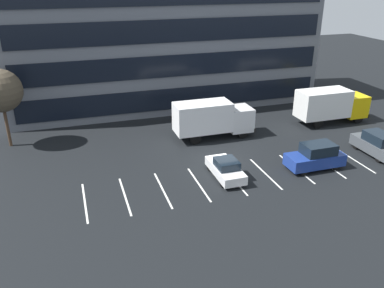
{
  "coord_description": "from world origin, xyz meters",
  "views": [
    {
      "loc": [
        -11.35,
        -27.69,
        14.79
      ],
      "look_at": [
        -1.95,
        1.51,
        1.4
      ],
      "focal_mm": 37.13,
      "sensor_mm": 36.0,
      "label": 1
    }
  ],
  "objects_px": {
    "suv_charcoal": "(377,144)",
    "suv_navy": "(316,157)",
    "box_truck_white": "(212,118)",
    "sedan_white": "(226,169)",
    "box_truck_yellow": "(331,104)",
    "bare_tree": "(0,91)"
  },
  "relations": [
    {
      "from": "box_truck_yellow",
      "to": "bare_tree",
      "type": "relative_size",
      "value": 1.09
    },
    {
      "from": "box_truck_yellow",
      "to": "box_truck_white",
      "type": "bearing_deg",
      "value": -179.85
    },
    {
      "from": "suv_navy",
      "to": "suv_charcoal",
      "type": "xyz_separation_m",
      "value": [
        6.58,
        0.64,
        -0.04
      ]
    },
    {
      "from": "box_truck_white",
      "to": "sedan_white",
      "type": "relative_size",
      "value": 1.77
    },
    {
      "from": "box_truck_white",
      "to": "sedan_white",
      "type": "distance_m",
      "value": 8.21
    },
    {
      "from": "sedan_white",
      "to": "bare_tree",
      "type": "distance_m",
      "value": 20.77
    },
    {
      "from": "suv_navy",
      "to": "suv_charcoal",
      "type": "bearing_deg",
      "value": 5.53
    },
    {
      "from": "box_truck_yellow",
      "to": "suv_navy",
      "type": "xyz_separation_m",
      "value": [
        -7.53,
        -8.71,
        -1.01
      ]
    },
    {
      "from": "suv_charcoal",
      "to": "box_truck_white",
      "type": "bearing_deg",
      "value": 146.82
    },
    {
      "from": "box_truck_yellow",
      "to": "suv_navy",
      "type": "height_order",
      "value": "box_truck_yellow"
    },
    {
      "from": "bare_tree",
      "to": "box_truck_white",
      "type": "bearing_deg",
      "value": -11.79
    },
    {
      "from": "suv_navy",
      "to": "box_truck_yellow",
      "type": "bearing_deg",
      "value": 49.14
    },
    {
      "from": "box_truck_white",
      "to": "suv_navy",
      "type": "relative_size",
      "value": 1.64
    },
    {
      "from": "suv_charcoal",
      "to": "suv_navy",
      "type": "bearing_deg",
      "value": -174.47
    },
    {
      "from": "bare_tree",
      "to": "sedan_white",
      "type": "bearing_deg",
      "value": -35.37
    },
    {
      "from": "suv_navy",
      "to": "suv_charcoal",
      "type": "height_order",
      "value": "suv_navy"
    },
    {
      "from": "box_truck_yellow",
      "to": "suv_charcoal",
      "type": "bearing_deg",
      "value": -96.74
    },
    {
      "from": "suv_charcoal",
      "to": "bare_tree",
      "type": "height_order",
      "value": "bare_tree"
    },
    {
      "from": "box_truck_yellow",
      "to": "suv_navy",
      "type": "distance_m",
      "value": 11.55
    },
    {
      "from": "suv_navy",
      "to": "bare_tree",
      "type": "height_order",
      "value": "bare_tree"
    },
    {
      "from": "sedan_white",
      "to": "suv_charcoal",
      "type": "height_order",
      "value": "suv_charcoal"
    },
    {
      "from": "box_truck_yellow",
      "to": "bare_tree",
      "type": "xyz_separation_m",
      "value": [
        -31.61,
        3.8,
        3.17
      ]
    }
  ]
}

